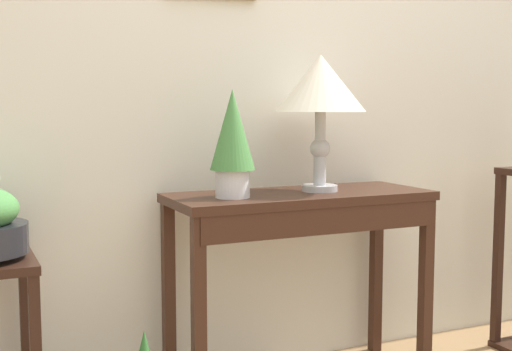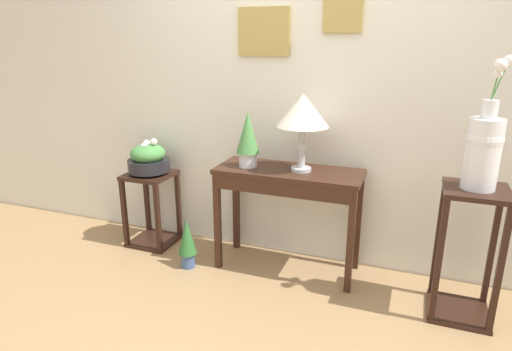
# 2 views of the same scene
# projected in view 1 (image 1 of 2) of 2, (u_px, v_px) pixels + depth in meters

# --- Properties ---
(back_wall_with_art) EXTENTS (9.00, 0.13, 2.80)m
(back_wall_with_art) POSITION_uv_depth(u_px,v_px,m) (274.00, 41.00, 2.88)
(back_wall_with_art) COLOR silver
(back_wall_with_art) RESTS_ON ground
(console_table) EXTENTS (1.05, 0.42, 0.78)m
(console_table) POSITION_uv_depth(u_px,v_px,m) (302.00, 224.00, 2.65)
(console_table) COLOR #381E14
(console_table) RESTS_ON ground
(table_lamp) EXTENTS (0.36, 0.36, 0.54)m
(table_lamp) POSITION_uv_depth(u_px,v_px,m) (321.00, 88.00, 2.65)
(table_lamp) COLOR #B7B7BC
(table_lamp) RESTS_ON console_table
(potted_plant_on_console) EXTENTS (0.17, 0.17, 0.40)m
(potted_plant_on_console) POSITION_uv_depth(u_px,v_px,m) (232.00, 139.00, 2.48)
(potted_plant_on_console) COLOR silver
(potted_plant_on_console) RESTS_ON console_table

